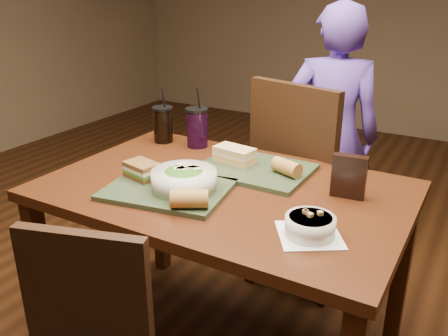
{
  "coord_description": "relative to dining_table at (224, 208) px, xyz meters",
  "views": [
    {
      "loc": [
        0.79,
        -1.37,
        1.44
      ],
      "look_at": [
        0.0,
        0.0,
        0.82
      ],
      "focal_mm": 38.0,
      "sensor_mm": 36.0,
      "label": 1
    }
  ],
  "objects": [
    {
      "name": "dining_table",
      "position": [
        0.0,
        0.0,
        0.0
      ],
      "size": [
        1.3,
        0.85,
        0.75
      ],
      "color": "#3F1D0C",
      "rests_on": "ground"
    },
    {
      "name": "chair_far",
      "position": [
        0.06,
        0.59,
        -0.08
      ],
      "size": [
        0.56,
        0.56,
        1.05
      ],
      "color": "black",
      "rests_on": "ground"
    },
    {
      "name": "diner",
      "position": [
        0.09,
        0.98,
        0.02
      ],
      "size": [
        0.57,
        0.46,
        1.37
      ],
      "primitive_type": "imported",
      "rotation": [
        0.0,
        0.0,
        3.44
      ],
      "color": "#593AA0",
      "rests_on": "ground"
    },
    {
      "name": "tray_near",
      "position": [
        -0.15,
        -0.14,
        0.1
      ],
      "size": [
        0.47,
        0.39,
        0.02
      ],
      "primitive_type": "cube",
      "rotation": [
        0.0,
        0.0,
        0.17
      ],
      "color": "#2B3822",
      "rests_on": "dining_table"
    },
    {
      "name": "tray_far",
      "position": [
        0.03,
        0.18,
        0.1
      ],
      "size": [
        0.42,
        0.32,
        0.02
      ],
      "primitive_type": "cube",
      "rotation": [
        0.0,
        0.0,
        -0.0
      ],
      "color": "#2B3822",
      "rests_on": "dining_table"
    },
    {
      "name": "salad_bowl",
      "position": [
        -0.09,
        -0.13,
        0.15
      ],
      "size": [
        0.23,
        0.23,
        0.08
      ],
      "color": "silver",
      "rests_on": "tray_near"
    },
    {
      "name": "soup_bowl",
      "position": [
        0.4,
        -0.19,
        0.12
      ],
      "size": [
        0.25,
        0.25,
        0.07
      ],
      "color": "white",
      "rests_on": "dining_table"
    },
    {
      "name": "sandwich_near",
      "position": [
        -0.28,
        -0.12,
        0.14
      ],
      "size": [
        0.14,
        0.11,
        0.06
      ],
      "color": "#593819",
      "rests_on": "tray_near"
    },
    {
      "name": "sandwich_far",
      "position": [
        -0.06,
        0.19,
        0.14
      ],
      "size": [
        0.17,
        0.11,
        0.06
      ],
      "color": "tan",
      "rests_on": "tray_far"
    },
    {
      "name": "baguette_near",
      "position": [
        0.01,
        -0.24,
        0.14
      ],
      "size": [
        0.13,
        0.11,
        0.06
      ],
      "primitive_type": "cylinder",
      "rotation": [
        0.0,
        1.57,
        0.52
      ],
      "color": "#AD7533",
      "rests_on": "tray_near"
    },
    {
      "name": "baguette_far",
      "position": [
        0.17,
        0.18,
        0.14
      ],
      "size": [
        0.13,
        0.09,
        0.06
      ],
      "primitive_type": "cylinder",
      "rotation": [
        0.0,
        1.57,
        -0.37
      ],
      "color": "#AD7533",
      "rests_on": "tray_far"
    },
    {
      "name": "cup_cola",
      "position": [
        -0.5,
        0.31,
        0.17
      ],
      "size": [
        0.09,
        0.09,
        0.25
      ],
      "color": "black",
      "rests_on": "dining_table"
    },
    {
      "name": "cup_berry",
      "position": [
        -0.33,
        0.33,
        0.18
      ],
      "size": [
        0.1,
        0.1,
        0.27
      ],
      "color": "black",
      "rests_on": "dining_table"
    },
    {
      "name": "chip_bag",
      "position": [
        0.42,
        0.13,
        0.17
      ],
      "size": [
        0.12,
        0.05,
        0.15
      ],
      "primitive_type": "cube",
      "rotation": [
        0.0,
        0.0,
        0.12
      ],
      "color": "black",
      "rests_on": "dining_table"
    }
  ]
}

